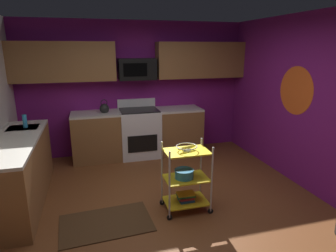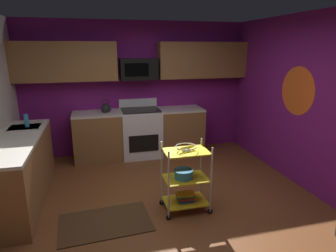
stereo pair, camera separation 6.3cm
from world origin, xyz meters
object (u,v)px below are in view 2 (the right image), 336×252
at_px(oven_range, 141,132).
at_px(mixing_bowl_large, 184,174).
at_px(fruit_bowl, 186,147).
at_px(book_stack, 185,197).
at_px(kettle, 106,108).
at_px(microwave, 138,69).
at_px(dish_soap_bottle, 26,121).
at_px(rolling_cart, 186,178).

xyz_separation_m(oven_range, mixing_bowl_large, (0.21, -2.16, 0.04)).
relative_size(fruit_bowl, mixing_bowl_large, 1.08).
xyz_separation_m(book_stack, kettle, (-0.89, 2.15, 0.81)).
bearing_deg(fruit_bowl, kettle, 112.38).
xyz_separation_m(microwave, kettle, (-0.65, -0.11, -0.70)).
xyz_separation_m(microwave, dish_soap_bottle, (-1.87, -0.87, -0.68)).
xyz_separation_m(rolling_cart, dish_soap_bottle, (-2.11, 1.39, 0.57)).
xyz_separation_m(fruit_bowl, mixing_bowl_large, (-0.03, -0.00, -0.36)).
bearing_deg(oven_range, dish_soap_bottle, -157.72).
bearing_deg(rolling_cart, dish_soap_bottle, 146.65).
bearing_deg(book_stack, oven_range, 96.25).
xyz_separation_m(rolling_cart, kettle, (-0.89, 2.15, 0.54)).
relative_size(rolling_cart, fruit_bowl, 3.36).
bearing_deg(microwave, dish_soap_bottle, -155.03).
relative_size(fruit_bowl, book_stack, 1.14).
xyz_separation_m(fruit_bowl, book_stack, (0.00, -0.00, -0.69)).
bearing_deg(kettle, oven_range, 0.34).
distance_m(oven_range, book_stack, 2.19).
bearing_deg(fruit_bowl, mixing_bowl_large, -180.00).
height_order(mixing_bowl_large, book_stack, mixing_bowl_large).
bearing_deg(fruit_bowl, oven_range, 96.25).
xyz_separation_m(microwave, fruit_bowl, (0.24, -2.26, -0.82)).
bearing_deg(dish_soap_bottle, kettle, 31.98).
bearing_deg(oven_range, microwave, 90.26).
distance_m(oven_range, mixing_bowl_large, 2.17).
xyz_separation_m(book_stack, dish_soap_bottle, (-2.11, 1.39, 0.84)).
bearing_deg(oven_range, rolling_cart, -83.75).
bearing_deg(mixing_bowl_large, kettle, 111.72).
distance_m(rolling_cart, fruit_bowl, 0.42).
bearing_deg(fruit_bowl, dish_soap_bottle, 146.65).
xyz_separation_m(fruit_bowl, kettle, (-0.89, 2.15, 0.12)).
distance_m(oven_range, fruit_bowl, 2.21).
height_order(fruit_bowl, book_stack, fruit_bowl).
bearing_deg(book_stack, microwave, 95.98).
bearing_deg(rolling_cart, mixing_bowl_large, -180.00).
height_order(rolling_cart, fruit_bowl, rolling_cart).
xyz_separation_m(rolling_cart, fruit_bowl, (0.00, 0.00, 0.42)).
distance_m(book_stack, dish_soap_bottle, 2.66).
relative_size(rolling_cart, dish_soap_bottle, 4.57).
distance_m(oven_range, microwave, 1.23).
bearing_deg(fruit_bowl, rolling_cart, 0.00).
bearing_deg(book_stack, kettle, 112.38).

